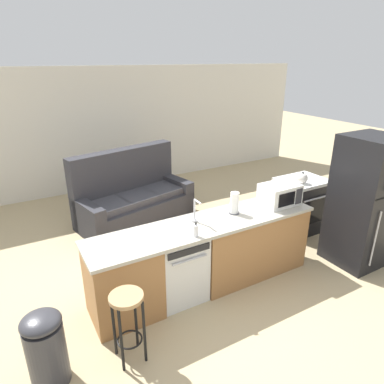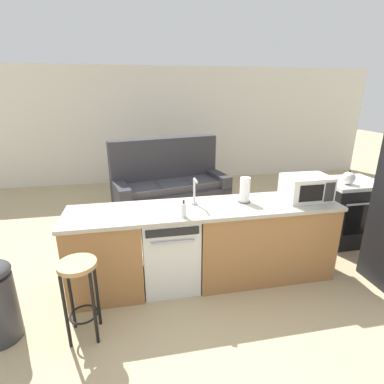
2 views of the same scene
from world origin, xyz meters
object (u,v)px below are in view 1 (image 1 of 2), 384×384
dishwasher (177,266)px  kettle (302,178)px  refrigerator (364,202)px  soap_bottle (196,231)px  couch (132,199)px  bar_stool (128,313)px  trash_bin (46,349)px  stove_range (300,205)px  paper_towel_roll (234,203)px  microwave (280,194)px

dishwasher → kettle: 2.53m
refrigerator → kettle: 0.99m
soap_bottle → couch: (0.15, 2.53, -0.58)m
soap_bottle → bar_stool: (-0.96, -0.39, -0.44)m
trash_bin → refrigerator: bearing=-0.6°
stove_range → bar_stool: 3.63m
kettle → bar_stool: (-3.27, -1.04, -0.45)m
soap_bottle → couch: couch is taller
dishwasher → refrigerator: 2.70m
paper_towel_roll → refrigerator: bearing=-19.2°
stove_range → bar_stool: (-3.44, -1.16, 0.08)m
stove_range → bar_stool: bearing=-161.3°
kettle → couch: couch is taller
dishwasher → refrigerator: bearing=-11.9°
soap_bottle → trash_bin: bearing=-170.6°
trash_bin → couch: couch is taller
microwave → bar_stool: bearing=-165.7°
paper_towel_roll → soap_bottle: size_ratio=1.60×
microwave → dishwasher: bearing=180.0°
kettle → trash_bin: bearing=-166.9°
couch → paper_towel_roll: bearing=-75.6°
dishwasher → paper_towel_roll: 1.05m
microwave → couch: bearing=119.1°
soap_bottle → trash_bin: size_ratio=0.24×
dishwasher → microwave: size_ratio=1.68×
paper_towel_roll → stove_range: bearing=15.7°
stove_range → kettle: kettle is taller
bar_stool → couch: bearing=69.1°
trash_bin → soap_bottle: bearing=9.4°
stove_range → trash_bin: (-4.16, -1.05, -0.07)m
microwave → trash_bin: microwave is taller
soap_bottle → trash_bin: (-1.68, -0.28, -0.59)m
microwave → trash_bin: bearing=-170.8°
soap_bottle → refrigerator: bearing=-7.4°
refrigerator → couch: bearing=129.2°
paper_towel_roll → soap_bottle: paper_towel_roll is taller
couch → kettle: bearing=-41.0°
microwave → soap_bottle: 1.45m
paper_towel_roll → soap_bottle: bearing=-158.7°
stove_range → soap_bottle: size_ratio=5.11×
refrigerator → trash_bin: (-4.16, 0.05, -0.53)m
bar_stool → refrigerator: bearing=1.1°
bar_stool → couch: size_ratio=0.34×
soap_bottle → kettle: bearing=15.7°
paper_towel_roll → couch: 2.40m
stove_range → paper_towel_roll: paper_towel_roll is taller
microwave → kettle: bearing=25.8°
kettle → bar_stool: size_ratio=0.28×
paper_towel_roll → couch: bearing=104.4°
refrigerator → trash_bin: refrigerator is taller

